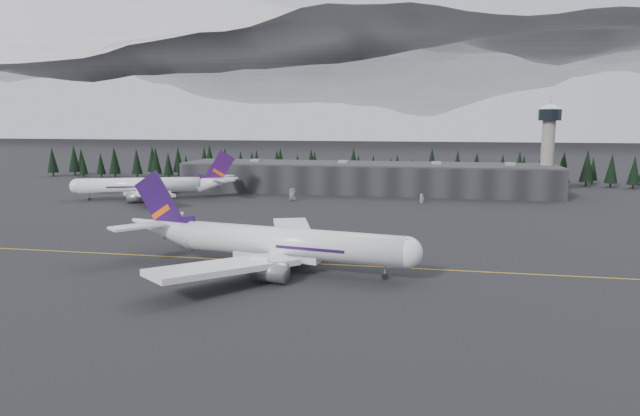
% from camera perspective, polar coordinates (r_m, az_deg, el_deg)
% --- Properties ---
extents(ground, '(1400.00, 1400.00, 0.00)m').
position_cam_1_polar(ground, '(129.05, -1.70, -5.30)').
color(ground, black).
rests_on(ground, ground).
extents(taxiline, '(400.00, 0.40, 0.02)m').
position_cam_1_polar(taxiline, '(127.16, -1.90, -5.52)').
color(taxiline, gold).
rests_on(taxiline, ground).
extents(terminal, '(160.00, 30.00, 12.60)m').
position_cam_1_polar(terminal, '(249.86, 4.60, 3.05)').
color(terminal, black).
rests_on(terminal, ground).
extents(control_tower, '(10.00, 10.00, 37.70)m').
position_cam_1_polar(control_tower, '(254.63, 21.86, 6.41)').
color(control_tower, gray).
rests_on(control_tower, ground).
extents(treeline, '(360.00, 20.00, 15.00)m').
position_cam_1_polar(treeline, '(286.39, 5.43, 4.02)').
color(treeline, black).
rests_on(treeline, ground).
extents(mountain_ridge, '(4400.00, 900.00, 420.00)m').
position_cam_1_polar(mountain_ridge, '(1122.82, 9.65, 7.17)').
color(mountain_ridge, white).
rests_on(mountain_ridge, ground).
extents(jet_main, '(68.20, 62.48, 20.17)m').
position_cam_1_polar(jet_main, '(122.64, -5.47, -3.37)').
color(jet_main, white).
rests_on(jet_main, ground).
extents(jet_parked, '(63.76, 57.23, 19.32)m').
position_cam_1_polar(jet_parked, '(236.01, -16.18, 2.17)').
color(jet_parked, white).
rests_on(jet_parked, ground).
extents(gse_vehicle_a, '(4.28, 5.36, 1.36)m').
position_cam_1_polar(gse_vehicle_a, '(222.98, -2.80, 0.91)').
color(gse_vehicle_a, silver).
rests_on(gse_vehicle_a, ground).
extents(gse_vehicle_b, '(4.00, 3.40, 1.29)m').
position_cam_1_polar(gse_vehicle_b, '(218.71, 10.16, 0.61)').
color(gse_vehicle_b, silver).
rests_on(gse_vehicle_b, ground).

